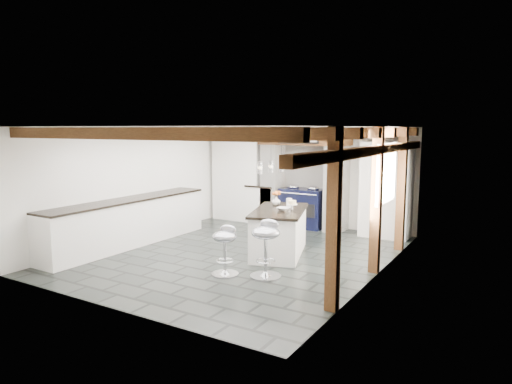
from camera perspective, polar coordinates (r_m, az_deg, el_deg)
The scene contains 6 objects.
ground at distance 8.43m, azimuth -2.00°, elevation -7.70°, with size 6.00×6.00×0.00m, color black.
room_shell at distance 9.72m, azimuth -0.49°, elevation 0.81°, with size 6.00×6.03×6.00m.
range_cooker at distance 10.62m, azimuth 5.89°, elevation -1.90°, with size 1.00×0.63×0.99m.
kitchen_island at distance 8.33m, azimuth 2.92°, elevation -4.91°, with size 1.36×1.86×1.10m.
bar_stool_near at distance 6.99m, azimuth 1.26°, elevation -6.25°, with size 0.49×0.49×0.90m.
bar_stool_far at distance 7.13m, azimuth -3.88°, elevation -6.56°, with size 0.44×0.44×0.79m.
Camera 1 is at (4.44, -6.80, 2.27)m, focal length 32.00 mm.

